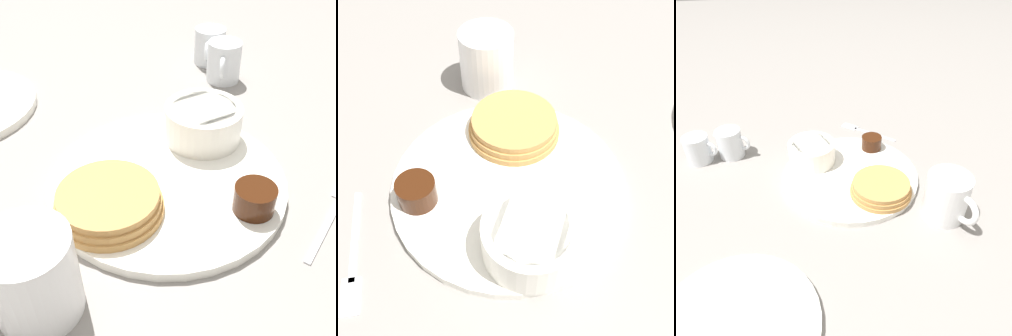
{
  "view_description": "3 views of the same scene",
  "coord_description": "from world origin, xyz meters",
  "views": [
    {
      "loc": [
        -0.05,
        -0.38,
        0.34
      ],
      "look_at": [
        -0.0,
        -0.01,
        0.03
      ],
      "focal_mm": 45.0,
      "sensor_mm": 36.0,
      "label": 1
    },
    {
      "loc": [
        0.24,
        0.19,
        0.42
      ],
      "look_at": [
        -0.0,
        -0.01,
        0.03
      ],
      "focal_mm": 45.0,
      "sensor_mm": 36.0,
      "label": 2
    },
    {
      "loc": [
        -0.53,
        0.1,
        0.44
      ],
      "look_at": [
        -0.01,
        0.02,
        0.04
      ],
      "focal_mm": 35.0,
      "sensor_mm": 36.0,
      "label": 3
    }
  ],
  "objects": [
    {
      "name": "ground_plane",
      "position": [
        0.0,
        0.0,
        0.0
      ],
      "size": [
        4.0,
        4.0,
        0.0
      ],
      "primitive_type": "plane",
      "color": "gray"
    },
    {
      "name": "fork",
      "position": [
        0.19,
        -0.06,
        0.0
      ],
      "size": [
        0.11,
        0.12,
        0.0
      ],
      "color": "silver",
      "rests_on": "ground_plane"
    },
    {
      "name": "butter_ramekin",
      "position": [
        0.08,
        0.08,
        0.03
      ],
      "size": [
        0.04,
        0.04,
        0.04
      ],
      "color": "white",
      "rests_on": "plate"
    },
    {
      "name": "plate",
      "position": [
        0.0,
        0.0,
        0.01
      ],
      "size": [
        0.28,
        0.28,
        0.01
      ],
      "color": "white",
      "rests_on": "ground_plane"
    },
    {
      "name": "bowl",
      "position": [
        0.06,
        0.07,
        0.04
      ],
      "size": [
        0.1,
        0.1,
        0.05
      ],
      "color": "white",
      "rests_on": "plate"
    },
    {
      "name": "pancake_stack",
      "position": [
        -0.07,
        -0.05,
        0.03
      ],
      "size": [
        0.12,
        0.12,
        0.03
      ],
      "color": "#B78447",
      "rests_on": "plate"
    },
    {
      "name": "coffee_mug",
      "position": [
        -0.13,
        -0.15,
        0.04
      ],
      "size": [
        0.11,
        0.08,
        0.09
      ],
      "color": "white",
      "rests_on": "ground_plane"
    },
    {
      "name": "syrup_cup",
      "position": [
        0.09,
        -0.07,
        0.03
      ],
      "size": [
        0.05,
        0.05,
        0.03
      ],
      "color": "#38190A",
      "rests_on": "plate"
    }
  ]
}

